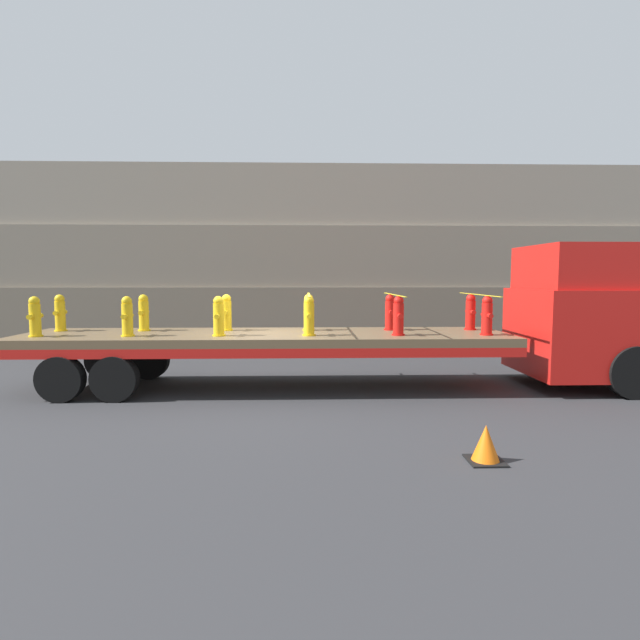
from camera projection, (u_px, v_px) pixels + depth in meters
The scene contains 20 objects.
ground_plane at pixel (267, 388), 11.50m from camera, with size 120.00×120.00×0.00m, color #2D2D30.
rock_cliff at pixel (282, 258), 19.15m from camera, with size 60.00×3.30×6.57m.
truck_cab at pixel (584, 317), 11.57m from camera, with size 2.66×2.75×3.28m.
flatbed_trailer at pixel (240, 343), 11.39m from camera, with size 10.98×2.60×1.28m.
fire_hydrant_yellow_near_0 at pixel (35, 317), 10.66m from camera, with size 0.29×0.51×0.87m.
fire_hydrant_yellow_far_0 at pixel (60, 313), 11.76m from camera, with size 0.29×0.51×0.87m.
fire_hydrant_yellow_near_1 at pixel (127, 317), 10.72m from camera, with size 0.29×0.51×0.87m.
fire_hydrant_yellow_far_1 at pixel (144, 313), 11.82m from camera, with size 0.29×0.51×0.87m.
fire_hydrant_yellow_near_2 at pixel (219, 317), 10.78m from camera, with size 0.29×0.51×0.87m.
fire_hydrant_yellow_far_2 at pixel (227, 313), 11.87m from camera, with size 0.29×0.51×0.87m.
fire_hydrant_yellow_near_3 at pixel (309, 316), 10.83m from camera, with size 0.29×0.51×0.87m.
fire_hydrant_yellow_far_3 at pixel (309, 313), 11.93m from camera, with size 0.29×0.51×0.87m.
fire_hydrant_red_near_4 at pixel (398, 316), 10.89m from camera, with size 0.29×0.51×0.87m.
fire_hydrant_red_far_4 at pixel (390, 313), 11.99m from camera, with size 0.29×0.51×0.87m.
fire_hydrant_red_near_5 at pixel (487, 316), 10.95m from camera, with size 0.29×0.51×0.87m.
fire_hydrant_red_far_5 at pixel (470, 312), 12.04m from camera, with size 0.29×0.51×0.87m.
cargo_strap_rear at pixel (309, 295), 11.34m from camera, with size 0.05×2.70×0.01m.
cargo_strap_middle at pixel (394, 295), 11.40m from camera, with size 0.05×2.70×0.01m.
cargo_strap_front at pixel (479, 295), 11.46m from camera, with size 0.05×2.70×0.01m.
traffic_cone at pixel (486, 444), 6.89m from camera, with size 0.49×0.49×0.52m.
Camera 1 is at (0.90, -11.35, 2.56)m, focal length 28.00 mm.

